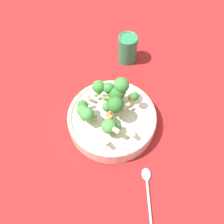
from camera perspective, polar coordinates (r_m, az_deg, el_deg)
ground_plane at (r=0.82m, az=0.00°, el=-2.49°), size 3.00×3.00×0.00m
bowl at (r=0.80m, az=0.00°, el=-1.48°), size 0.27×0.27×0.05m
pasta_salad at (r=0.74m, az=-0.73°, el=2.01°), size 0.20×0.19×0.09m
cup at (r=0.95m, az=3.41°, el=13.67°), size 0.07×0.07×0.10m
spoon at (r=0.74m, az=7.74°, el=-15.94°), size 0.17×0.07×0.01m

